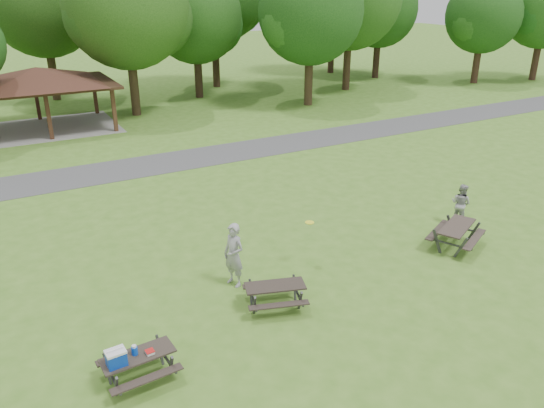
{
  "coord_description": "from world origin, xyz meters",
  "views": [
    {
      "loc": [
        -7.24,
        -10.9,
        8.49
      ],
      "look_at": [
        1.0,
        4.0,
        1.3
      ],
      "focal_mm": 35.0,
      "sensor_mm": 36.0,
      "label": 1
    }
  ],
  "objects": [
    {
      "name": "ground",
      "position": [
        0.0,
        0.0,
        0.0
      ],
      "size": [
        160.0,
        160.0,
        0.0
      ],
      "primitive_type": "plane",
      "color": "#457421",
      "rests_on": "ground"
    },
    {
      "name": "asphalt_path",
      "position": [
        0.0,
        14.0,
        0.01
      ],
      "size": [
        120.0,
        3.2,
        0.02
      ],
      "primitive_type": "cube",
      "color": "#434345",
      "rests_on": "ground"
    },
    {
      "name": "pavilion",
      "position": [
        -4.0,
        24.0,
        3.06
      ],
      "size": [
        8.6,
        7.01,
        3.76
      ],
      "color": "#392014",
      "rests_on": "ground"
    },
    {
      "name": "tree_row_e",
      "position": [
        2.1,
        25.03,
        6.78
      ],
      "size": [
        8.4,
        8.0,
        11.02
      ],
      "color": "#2F2215",
      "rests_on": "ground"
    },
    {
      "name": "tree_row_f",
      "position": [
        8.09,
        28.53,
        5.84
      ],
      "size": [
        7.35,
        7.0,
        9.55
      ],
      "color": "black",
      "rests_on": "ground"
    },
    {
      "name": "tree_row_g",
      "position": [
        14.09,
        22.03,
        6.33
      ],
      "size": [
        7.77,
        7.4,
        10.25
      ],
      "color": "#312316",
      "rests_on": "ground"
    },
    {
      "name": "tree_row_h",
      "position": [
        20.1,
        25.53,
        7.03
      ],
      "size": [
        8.61,
        8.2,
        11.37
      ],
      "color": "#312016",
      "rests_on": "ground"
    },
    {
      "name": "tree_row_i",
      "position": [
        26.08,
        29.03,
        5.91
      ],
      "size": [
        7.14,
        6.8,
        9.52
      ],
      "color": "black",
      "rests_on": "ground"
    },
    {
      "name": "tree_row_j",
      "position": [
        32.08,
        22.53,
        5.56
      ],
      "size": [
        6.72,
        6.4,
        8.96
      ],
      "color": "#321E16",
      "rests_on": "ground"
    },
    {
      "name": "tree_deep_b",
      "position": [
        -1.9,
        33.03,
        6.89
      ],
      "size": [
        8.4,
        8.0,
        11.13
      ],
      "color": "#302215",
      "rests_on": "ground"
    },
    {
      "name": "picnic_table_near",
      "position": [
        -5.36,
        -0.98,
        0.65
      ],
      "size": [
        1.72,
        1.42,
        1.14
      ],
      "color": "#2B241F",
      "rests_on": "ground"
    },
    {
      "name": "picnic_table_middle",
      "position": [
        -1.04,
        0.14,
        0.53
      ],
      "size": [
        2.0,
        1.78,
        0.72
      ],
      "color": "black",
      "rests_on": "ground"
    },
    {
      "name": "picnic_table_far",
      "position": [
        6.18,
        0.33,
        0.61
      ],
      "size": [
        2.37,
        2.2,
        0.82
      ],
      "color": "#302823",
      "rests_on": "ground"
    },
    {
      "name": "frisbee_in_flight",
      "position": [
        1.11,
        1.75,
        1.48
      ],
      "size": [
        0.3,
        0.3,
        0.02
      ],
      "color": "yellow",
      "rests_on": "ground"
    },
    {
      "name": "frisbee_thrower",
      "position": [
        -1.52,
        1.77,
        1.0
      ],
      "size": [
        0.69,
        0.84,
        1.99
      ],
      "primitive_type": "imported",
      "rotation": [
        0.0,
        0.0,
        -1.23
      ],
      "color": "#979799",
      "rests_on": "ground"
    },
    {
      "name": "frisbee_catcher",
      "position": [
        7.81,
        1.68,
        0.78
      ],
      "size": [
        0.74,
        0.86,
        1.56
      ],
      "primitive_type": "imported",
      "rotation": [
        0.0,
        0.0,
        1.78
      ],
      "color": "#9D9D9F",
      "rests_on": "ground"
    }
  ]
}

